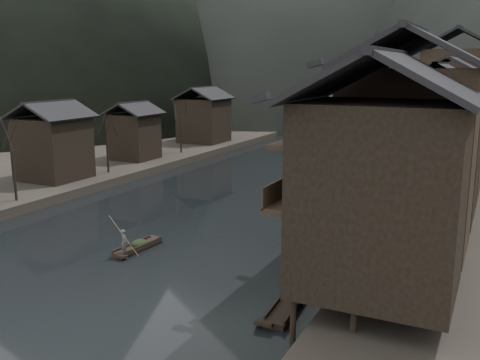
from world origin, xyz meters
The scene contains 12 objects.
water centered at (0.00, 0.00, 0.00)m, with size 300.00×300.00×0.00m, color black.
left_bank centered at (-35.00, 40.00, 0.60)m, with size 40.00×200.00×1.20m, color #2D2823.
stilt_houses centered at (17.28, 19.38, 9.04)m, with size 9.00×67.60×16.87m.
left_houses centered at (-20.50, 20.12, 5.66)m, with size 8.10×53.20×8.73m.
bare_trees centered at (-17.00, 11.77, 5.90)m, with size 3.40×43.84×6.79m.
moored_sampans centered at (12.16, 26.85, 0.20)m, with size 3.10×72.05×0.47m.
midriver_boats centered at (4.42, 41.32, 0.20)m, with size 9.55×21.63×0.44m.
stone_bridge centered at (0.00, 72.00, 5.11)m, with size 40.00×6.00×9.00m.
hero_sampan centered at (-0.44, -2.45, 0.20)m, with size 1.31×4.74×0.43m.
cargo_heap centered at (-0.46, -2.23, 0.74)m, with size 1.03×1.35×0.62m, color black.
boatman centered at (-0.32, -4.09, 1.32)m, with size 0.65×0.42×1.77m, color #4F4F51.
bamboo_pole centered at (-0.12, -4.09, 4.03)m, with size 0.06×0.06×4.22m, color #8C7A51.
Camera 1 is at (21.88, -31.59, 12.71)m, focal length 40.00 mm.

